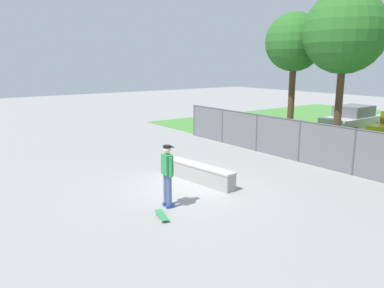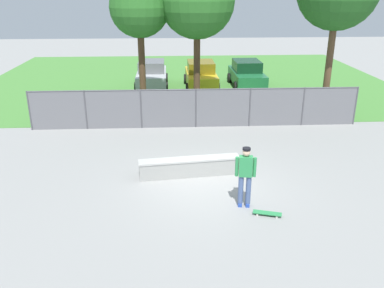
{
  "view_description": "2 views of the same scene",
  "coord_description": "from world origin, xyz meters",
  "px_view_note": "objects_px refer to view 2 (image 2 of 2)",
  "views": [
    {
      "loc": [
        9.59,
        -7.01,
        4.1
      ],
      "look_at": [
        -0.81,
        0.74,
        1.29
      ],
      "focal_mm": 34.8,
      "sensor_mm": 36.0,
      "label": 1
    },
    {
      "loc": [
        -1.14,
        -11.83,
        6.04
      ],
      "look_at": [
        -0.47,
        0.34,
        1.29
      ],
      "focal_mm": 38.0,
      "sensor_mm": 36.0,
      "label": 2
    }
  ],
  "objects_px": {
    "concrete_ledge": "(190,167)",
    "car_silver": "(152,74)",
    "skateboarder": "(245,174)",
    "tree_near_right": "(197,1)",
    "car_yellow": "(201,75)",
    "tree_near_left": "(139,8)",
    "skateboard": "(267,213)",
    "car_green": "(247,74)"
  },
  "relations": [
    {
      "from": "skateboard",
      "to": "car_green",
      "type": "xyz_separation_m",
      "value": [
        2.21,
        15.59,
        0.77
      ]
    },
    {
      "from": "tree_near_right",
      "to": "car_green",
      "type": "distance_m",
      "value": 7.88
    },
    {
      "from": "concrete_ledge",
      "to": "tree_near_right",
      "type": "xyz_separation_m",
      "value": [
        0.73,
        7.48,
        5.06
      ]
    },
    {
      "from": "car_yellow",
      "to": "concrete_ledge",
      "type": "bearing_deg",
      "value": -96.03
    },
    {
      "from": "tree_near_left",
      "to": "car_yellow",
      "type": "relative_size",
      "value": 1.55
    },
    {
      "from": "car_silver",
      "to": "car_green",
      "type": "xyz_separation_m",
      "value": [
        6.03,
        -0.18,
        0.0
      ]
    },
    {
      "from": "tree_near_left",
      "to": "car_green",
      "type": "height_order",
      "value": "tree_near_left"
    },
    {
      "from": "skateboard",
      "to": "tree_near_left",
      "type": "bearing_deg",
      "value": 111.36
    },
    {
      "from": "tree_near_right",
      "to": "car_yellow",
      "type": "height_order",
      "value": "tree_near_right"
    },
    {
      "from": "concrete_ledge",
      "to": "skateboarder",
      "type": "height_order",
      "value": "skateboarder"
    },
    {
      "from": "car_yellow",
      "to": "skateboard",
      "type": "bearing_deg",
      "value": -87.33
    },
    {
      "from": "skateboard",
      "to": "skateboarder",
      "type": "bearing_deg",
      "value": 134.98
    },
    {
      "from": "skateboarder",
      "to": "car_silver",
      "type": "xyz_separation_m",
      "value": [
        -3.24,
        15.2,
        -0.19
      ]
    },
    {
      "from": "car_yellow",
      "to": "car_silver",
      "type": "bearing_deg",
      "value": 173.38
    },
    {
      "from": "skateboarder",
      "to": "tree_near_left",
      "type": "relative_size",
      "value": 0.28
    },
    {
      "from": "tree_near_left",
      "to": "car_silver",
      "type": "bearing_deg",
      "value": 87.8
    },
    {
      "from": "skateboard",
      "to": "tree_near_left",
      "type": "height_order",
      "value": "tree_near_left"
    },
    {
      "from": "concrete_ledge",
      "to": "car_silver",
      "type": "distance_m",
      "value": 13.18
    },
    {
      "from": "skateboarder",
      "to": "tree_near_right",
      "type": "xyz_separation_m",
      "value": [
        -0.76,
        9.63,
        4.35
      ]
    },
    {
      "from": "skateboard",
      "to": "car_silver",
      "type": "distance_m",
      "value": 16.24
    },
    {
      "from": "skateboarder",
      "to": "car_silver",
      "type": "bearing_deg",
      "value": 102.04
    },
    {
      "from": "skateboard",
      "to": "concrete_ledge",
      "type": "bearing_deg",
      "value": 127.14
    },
    {
      "from": "skateboard",
      "to": "car_green",
      "type": "distance_m",
      "value": 15.77
    },
    {
      "from": "tree_near_right",
      "to": "car_silver",
      "type": "xyz_separation_m",
      "value": [
        -2.49,
        5.57,
        -4.54
      ]
    },
    {
      "from": "skateboarder",
      "to": "tree_near_left",
      "type": "height_order",
      "value": "tree_near_left"
    },
    {
      "from": "tree_near_left",
      "to": "tree_near_right",
      "type": "bearing_deg",
      "value": -1.77
    },
    {
      "from": "tree_near_left",
      "to": "car_yellow",
      "type": "bearing_deg",
      "value": 57.19
    },
    {
      "from": "skateboarder",
      "to": "car_yellow",
      "type": "height_order",
      "value": "skateboarder"
    },
    {
      "from": "skateboard",
      "to": "tree_near_right",
      "type": "xyz_separation_m",
      "value": [
        -1.32,
        10.2,
        5.3
      ]
    },
    {
      "from": "skateboarder",
      "to": "tree_near_right",
      "type": "distance_m",
      "value": 10.6
    },
    {
      "from": "tree_near_left",
      "to": "car_silver",
      "type": "relative_size",
      "value": 1.55
    },
    {
      "from": "concrete_ledge",
      "to": "tree_near_right",
      "type": "relative_size",
      "value": 0.48
    },
    {
      "from": "skateboard",
      "to": "car_green",
      "type": "bearing_deg",
      "value": 81.91
    },
    {
      "from": "car_yellow",
      "to": "tree_near_right",
      "type": "bearing_deg",
      "value": -96.65
    },
    {
      "from": "tree_near_right",
      "to": "skateboard",
      "type": "bearing_deg",
      "value": -82.6
    },
    {
      "from": "skateboard",
      "to": "car_green",
      "type": "relative_size",
      "value": 0.2
    },
    {
      "from": "tree_near_left",
      "to": "car_yellow",
      "type": "height_order",
      "value": "tree_near_left"
    },
    {
      "from": "skateboarder",
      "to": "tree_near_right",
      "type": "height_order",
      "value": "tree_near_right"
    },
    {
      "from": "concrete_ledge",
      "to": "tree_near_left",
      "type": "height_order",
      "value": "tree_near_left"
    },
    {
      "from": "tree_near_left",
      "to": "skateboarder",
      "type": "bearing_deg",
      "value": -70.43
    },
    {
      "from": "tree_near_right",
      "to": "car_silver",
      "type": "relative_size",
      "value": 1.7
    },
    {
      "from": "concrete_ledge",
      "to": "car_silver",
      "type": "height_order",
      "value": "car_silver"
    }
  ]
}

